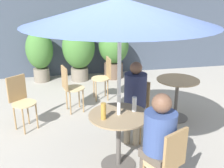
# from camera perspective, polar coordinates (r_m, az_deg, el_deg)

# --- Properties ---
(storefront_wall) EXTENTS (10.00, 0.06, 3.00)m
(storefront_wall) POSITION_cam_1_polar(r_m,az_deg,el_deg) (6.89, -8.07, 14.16)
(storefront_wall) COLOR #3D4756
(storefront_wall) RESTS_ON ground_plane
(cafe_table_near) EXTENTS (0.73, 0.73, 0.72)m
(cafe_table_near) POSITION_cam_1_polar(r_m,az_deg,el_deg) (3.25, 1.46, -9.70)
(cafe_table_near) COLOR #514C47
(cafe_table_near) RESTS_ON ground_plane
(cafe_table_far) EXTENTS (0.71, 0.71, 0.72)m
(cafe_table_far) POSITION_cam_1_polar(r_m,az_deg,el_deg) (4.61, 13.97, -1.37)
(cafe_table_far) COLOR #514C47
(cafe_table_far) RESTS_ON ground_plane
(bistro_chair_0) EXTENTS (0.41, 0.42, 0.87)m
(bistro_chair_0) POSITION_cam_1_polar(r_m,az_deg,el_deg) (2.78, 12.03, -15.58)
(bistro_chair_0) COLOR tan
(bistro_chair_0) RESTS_ON ground_plane
(bistro_chair_1) EXTENTS (0.42, 0.43, 0.87)m
(bistro_chair_1) POSITION_cam_1_polar(r_m,az_deg,el_deg) (3.91, 5.54, -4.46)
(bistro_chair_1) COLOR tan
(bistro_chair_1) RESTS_ON ground_plane
(bistro_chair_2) EXTENTS (0.38, 0.37, 0.87)m
(bistro_chair_2) POSITION_cam_1_polar(r_m,az_deg,el_deg) (5.31, -1.62, 2.12)
(bistro_chair_2) COLOR tan
(bistro_chair_2) RESTS_ON ground_plane
(bistro_chair_3) EXTENTS (0.40, 0.38, 0.87)m
(bistro_chair_3) POSITION_cam_1_polar(r_m,az_deg,el_deg) (4.77, -9.24, -0.17)
(bistro_chair_3) COLOR tan
(bistro_chair_3) RESTS_ON ground_plane
(bistro_chair_4) EXTENTS (0.43, 0.43, 0.87)m
(bistro_chair_4) POSITION_cam_1_polar(r_m,az_deg,el_deg) (4.39, -19.28, -2.80)
(bistro_chair_4) COLOR tan
(bistro_chair_4) RESTS_ON ground_plane
(seated_person_0) EXTENTS (0.39, 0.41, 1.19)m
(seated_person_0) POSITION_cam_1_polar(r_m,az_deg,el_deg) (2.76, 10.06, -11.28)
(seated_person_0) COLOR brown
(seated_person_0) RESTS_ON ground_plane
(seated_person_1) EXTENTS (0.39, 0.40, 1.21)m
(seated_person_1) POSITION_cam_1_polar(r_m,az_deg,el_deg) (3.71, 5.01, -2.52)
(seated_person_1) COLOR gray
(seated_person_1) RESTS_ON ground_plane
(beer_glass_0) EXTENTS (0.06, 0.06, 0.19)m
(beer_glass_0) POSITION_cam_1_polar(r_m,az_deg,el_deg) (3.22, 4.88, -4.37)
(beer_glass_0) COLOR silver
(beer_glass_0) RESTS_ON cafe_table_near
(beer_glass_1) EXTENTS (0.06, 0.06, 0.20)m
(beer_glass_1) POSITION_cam_1_polar(r_m,az_deg,el_deg) (3.01, -1.87, -5.93)
(beer_glass_1) COLOR #B28433
(beer_glass_1) RESTS_ON cafe_table_near
(potted_plant_0) EXTENTS (0.65, 0.65, 1.28)m
(potted_plant_0) POSITION_cam_1_polar(r_m,az_deg,el_deg) (6.61, -15.48, 6.70)
(potted_plant_0) COLOR slate
(potted_plant_0) RESTS_ON ground_plane
(potted_plant_1) EXTENTS (0.79, 0.79, 1.37)m
(potted_plant_1) POSITION_cam_1_polar(r_m,az_deg,el_deg) (6.49, -7.27, 7.51)
(potted_plant_1) COLOR slate
(potted_plant_1) RESTS_ON ground_plane
(potted_plant_2) EXTENTS (0.75, 0.75, 1.28)m
(potted_plant_2) POSITION_cam_1_polar(r_m,az_deg,el_deg) (6.64, 0.34, 7.52)
(potted_plant_2) COLOR brown
(potted_plant_2) RESTS_ON ground_plane
(umbrella) EXTENTS (2.08, 2.08, 2.06)m
(umbrella) POSITION_cam_1_polar(r_m,az_deg,el_deg) (2.85, 1.71, 15.51)
(umbrella) COLOR silver
(umbrella) RESTS_ON ground_plane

